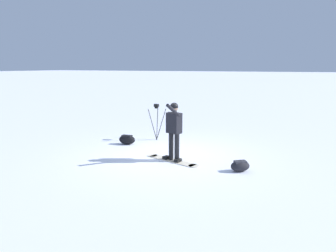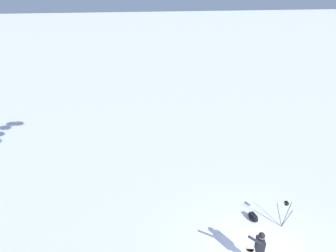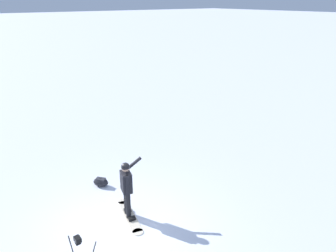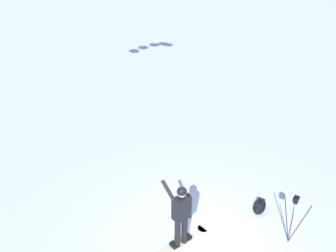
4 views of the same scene
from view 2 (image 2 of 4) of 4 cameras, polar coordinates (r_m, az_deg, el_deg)
snowboarder at (r=11.57m, az=17.70°, el=-21.90°), size 0.74×0.46×1.72m
camera_tripod at (r=13.55m, az=22.29°, el=-15.05°), size 0.69×0.55×1.35m
gear_bag_small at (r=13.96m, az=16.55°, el=-16.90°), size 0.39×0.63×0.34m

